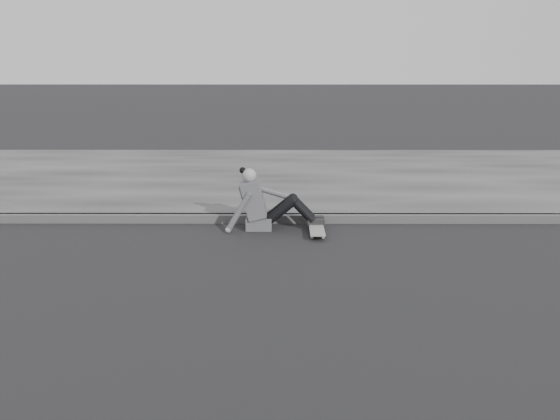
% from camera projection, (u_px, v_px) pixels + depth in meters
% --- Properties ---
extents(ground, '(80.00, 80.00, 0.00)m').
position_uv_depth(ground, '(479.00, 288.00, 6.61)').
color(ground, black).
rests_on(ground, ground).
extents(curb, '(24.00, 0.16, 0.12)m').
position_uv_depth(curb, '(425.00, 218.00, 9.09)').
color(curb, '#444444').
rests_on(curb, ground).
extents(sidewalk, '(24.00, 6.00, 0.12)m').
position_uv_depth(sidewalk, '(391.00, 177.00, 12.01)').
color(sidewalk, '#3E3E3E').
rests_on(sidewalk, ground).
extents(skateboard, '(0.20, 0.78, 0.09)m').
position_uv_depth(skateboard, '(317.00, 228.00, 8.54)').
color(skateboard, gray).
rests_on(skateboard, ground).
extents(seated_woman, '(1.38, 0.46, 0.88)m').
position_uv_depth(seated_woman, '(263.00, 204.00, 8.71)').
color(seated_woman, '#4F4F52').
rests_on(seated_woman, ground).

